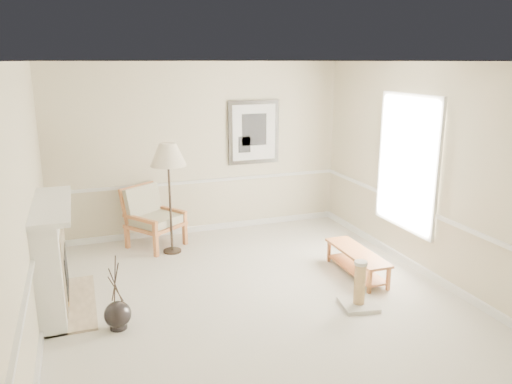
% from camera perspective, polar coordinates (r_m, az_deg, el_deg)
% --- Properties ---
extents(ground, '(5.50, 5.50, 0.00)m').
position_cam_1_polar(ground, '(6.45, -0.16, -12.01)').
color(ground, silver).
rests_on(ground, ground).
extents(room, '(5.04, 5.54, 2.92)m').
position_cam_1_polar(room, '(5.97, 0.83, 4.73)').
color(room, beige).
rests_on(room, ground).
extents(fireplace, '(0.64, 1.64, 1.31)m').
position_cam_1_polar(fireplace, '(6.45, -22.27, -6.94)').
color(fireplace, white).
rests_on(fireplace, ground).
extents(floor_vase, '(0.30, 0.30, 0.88)m').
position_cam_1_polar(floor_vase, '(5.92, -15.52, -13.42)').
color(floor_vase, black).
rests_on(floor_vase, ground).
extents(armchair, '(1.05, 1.06, 0.97)m').
position_cam_1_polar(armchair, '(8.18, -11.98, -2.47)').
color(armchair, '#AF6338').
rests_on(armchair, ground).
extents(floor_lamp, '(0.55, 0.55, 1.72)m').
position_cam_1_polar(floor_lamp, '(7.58, -10.01, 3.89)').
color(floor_lamp, black).
rests_on(floor_lamp, ground).
extents(bench, '(0.38, 1.23, 0.35)m').
position_cam_1_polar(bench, '(7.13, 11.46, -7.52)').
color(bench, '#AF6338').
rests_on(bench, ground).
extents(scratching_post, '(0.48, 0.48, 0.59)m').
position_cam_1_polar(scratching_post, '(6.28, 11.71, -11.21)').
color(scratching_post, silver).
rests_on(scratching_post, ground).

